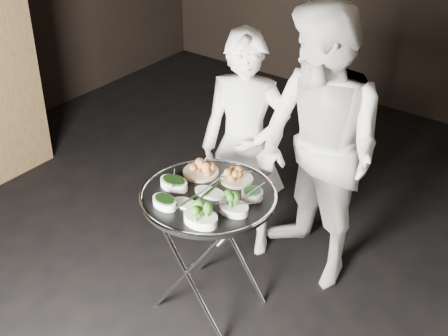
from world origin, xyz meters
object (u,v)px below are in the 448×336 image
Objects in this scene: tray_stand at (209,247)px; waiter_right at (319,151)px; serving_tray at (208,196)px; waiter_left at (245,147)px.

waiter_right is at bearing 65.02° from tray_stand.
serving_tray is at bearing 26.57° from tray_stand.
tray_stand is 0.37m from serving_tray.
waiter_left is 0.87× the size of waiter_right.
waiter_right is (0.32, 0.69, 0.46)m from tray_stand.
serving_tray is 0.49× the size of waiter_left.
tray_stand is 0.89m from waiter_right.
tray_stand is 0.52× the size of waiter_left.
tray_stand is 0.75m from waiter_left.
serving_tray is 0.77m from waiter_right.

